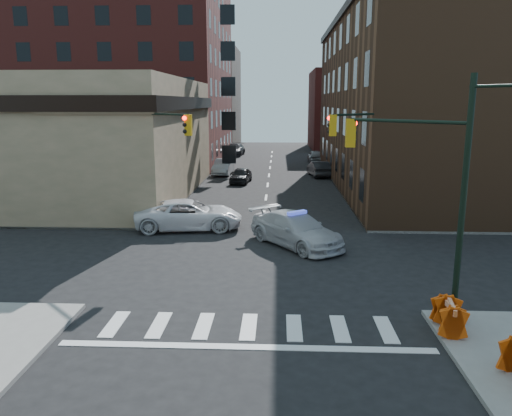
# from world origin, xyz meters

# --- Properties ---
(ground) EXTENTS (140.00, 140.00, 0.00)m
(ground) POSITION_xyz_m (0.00, 0.00, 0.00)
(ground) COLOR black
(ground) RESTS_ON ground
(sidewalk_nw) EXTENTS (34.00, 54.50, 0.15)m
(sidewalk_nw) POSITION_xyz_m (-23.00, 32.75, 0.07)
(sidewalk_nw) COLOR gray
(sidewalk_nw) RESTS_ON ground
(sidewalk_ne) EXTENTS (34.00, 54.50, 0.15)m
(sidewalk_ne) POSITION_xyz_m (23.00, 32.75, 0.07)
(sidewalk_ne) COLOR gray
(sidewalk_ne) RESTS_ON ground
(bank_building) EXTENTS (22.00, 22.00, 9.00)m
(bank_building) POSITION_xyz_m (-17.00, 16.50, 4.50)
(bank_building) COLOR tan
(bank_building) RESTS_ON ground
(apartment_block) EXTENTS (25.00, 25.00, 24.00)m
(apartment_block) POSITION_xyz_m (-18.50, 40.00, 12.00)
(apartment_block) COLOR maroon
(apartment_block) RESTS_ON ground
(commercial_row_ne) EXTENTS (14.00, 34.00, 14.00)m
(commercial_row_ne) POSITION_xyz_m (13.00, 22.50, 7.00)
(commercial_row_ne) COLOR #513420
(commercial_row_ne) RESTS_ON ground
(filler_nw) EXTENTS (20.00, 18.00, 16.00)m
(filler_nw) POSITION_xyz_m (-16.00, 62.00, 8.00)
(filler_nw) COLOR brown
(filler_nw) RESTS_ON ground
(filler_ne) EXTENTS (16.00, 16.00, 12.00)m
(filler_ne) POSITION_xyz_m (14.00, 58.00, 6.00)
(filler_ne) COLOR maroon
(filler_ne) RESTS_ON ground
(signal_pole_se) EXTENTS (5.40, 5.27, 8.00)m
(signal_pole_se) POSITION_xyz_m (6.04, -5.52, 4.61)
(signal_pole_se) COLOR black
(signal_pole_se) RESTS_ON sidewalk_se
(signal_pole_nw) EXTENTS (3.58, 3.67, 8.00)m
(signal_pole_nw) POSITION_xyz_m (-5.85, 5.34, 4.34)
(signal_pole_nw) COLOR black
(signal_pole_nw) RESTS_ON sidewalk_nw
(signal_pole_ne) EXTENTS (3.67, 3.58, 8.00)m
(signal_pole_ne) POSITION_xyz_m (5.84, 5.35, 4.34)
(signal_pole_ne) COLOR black
(signal_pole_ne) RESTS_ON sidewalk_ne
(tree_ne_near) EXTENTS (3.00, 3.00, 4.85)m
(tree_ne_near) POSITION_xyz_m (7.50, 26.00, 3.49)
(tree_ne_near) COLOR black
(tree_ne_near) RESTS_ON sidewalk_ne
(tree_ne_far) EXTENTS (3.00, 3.00, 4.85)m
(tree_ne_far) POSITION_xyz_m (7.50, 34.00, 3.49)
(tree_ne_far) COLOR black
(tree_ne_far) RESTS_ON sidewalk_ne
(police_car) EXTENTS (5.43, 6.05, 1.69)m
(police_car) POSITION_xyz_m (1.87, 2.87, 0.84)
(police_car) COLOR #B8B8BC
(police_car) RESTS_ON ground
(pickup) EXTENTS (6.52, 3.67, 1.72)m
(pickup) POSITION_xyz_m (-4.25, 6.03, 0.86)
(pickup) COLOR silver
(pickup) RESTS_ON ground
(parked_car_wnear) EXTENTS (2.06, 4.20, 1.38)m
(parked_car_wnear) POSITION_xyz_m (-2.50, 23.17, 0.69)
(parked_car_wnear) COLOR black
(parked_car_wnear) RESTS_ON ground
(parked_car_wfar) EXTENTS (1.96, 4.90, 1.58)m
(parked_car_wfar) POSITION_xyz_m (-4.67, 28.45, 0.79)
(parked_car_wfar) COLOR #9C9FA5
(parked_car_wfar) RESTS_ON ground
(parked_car_wdeep) EXTENTS (2.77, 5.80, 1.63)m
(parked_car_wdeep) POSITION_xyz_m (-5.11, 46.76, 0.82)
(parked_car_wdeep) COLOR black
(parked_car_wdeep) RESTS_ON ground
(parked_car_enear) EXTENTS (2.23, 4.82, 1.53)m
(parked_car_enear) POSITION_xyz_m (4.97, 27.55, 0.77)
(parked_car_enear) COLOR black
(parked_car_enear) RESTS_ON ground
(parked_car_efar) EXTENTS (1.79, 4.31, 1.46)m
(parked_car_efar) POSITION_xyz_m (5.50, 40.02, 0.73)
(parked_car_efar) COLOR gray
(parked_car_efar) RESTS_ON ground
(pedestrian_a) EXTENTS (0.84, 0.75, 1.94)m
(pedestrian_a) POSITION_xyz_m (-10.81, 8.18, 1.12)
(pedestrian_a) COLOR black
(pedestrian_a) RESTS_ON sidewalk_nw
(pedestrian_b) EXTENTS (1.04, 0.90, 1.84)m
(pedestrian_b) POSITION_xyz_m (-10.99, 6.00, 1.07)
(pedestrian_b) COLOR black
(pedestrian_b) RESTS_ON sidewalk_nw
(pedestrian_c) EXTENTS (1.09, 0.98, 1.78)m
(pedestrian_c) POSITION_xyz_m (-13.00, 9.22, 1.04)
(pedestrian_c) COLOR #1E242D
(pedestrian_c) RESTS_ON sidewalk_nw
(barrel_road) EXTENTS (0.60, 0.60, 0.93)m
(barrel_road) POSITION_xyz_m (1.18, 5.91, 0.47)
(barrel_road) COLOR #E6550A
(barrel_road) RESTS_ON ground
(barrel_bank) EXTENTS (0.72, 0.72, 1.07)m
(barrel_bank) POSITION_xyz_m (-5.50, 5.60, 0.53)
(barrel_bank) COLOR #CA6109
(barrel_bank) RESTS_ON ground
(barricade_se_a) EXTENTS (0.63, 1.23, 0.91)m
(barricade_se_a) POSITION_xyz_m (6.40, -6.88, 0.60)
(barricade_se_a) COLOR red
(barricade_se_a) RESTS_ON sidewalk_se
(barricade_se_b) EXTENTS (0.85, 1.41, 0.99)m
(barricade_se_b) POSITION_xyz_m (6.40, -7.19, 0.65)
(barricade_se_b) COLOR orange
(barricade_se_b) RESTS_ON sidewalk_se
(barricade_nw_a) EXTENTS (1.34, 0.81, 0.95)m
(barricade_nw_a) POSITION_xyz_m (-6.50, 7.48, 0.62)
(barricade_nw_a) COLOR #D7420A
(barricade_nw_a) RESTS_ON sidewalk_nw
(barricade_nw_b) EXTENTS (1.40, 0.78, 1.02)m
(barricade_nw_b) POSITION_xyz_m (-9.83, 7.34, 0.66)
(barricade_nw_b) COLOR #C44E09
(barricade_nw_b) RESTS_ON sidewalk_nw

